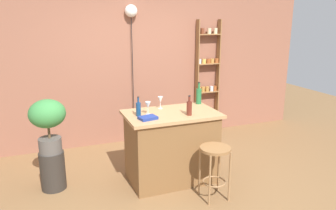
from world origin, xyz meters
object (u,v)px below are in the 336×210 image
at_px(spice_shelf, 208,77).
at_px(bottle_olive_oil, 138,109).
at_px(plant_stool, 53,170).
at_px(wine_glass_center, 160,100).
at_px(potted_plant, 48,120).
at_px(cookbook, 148,118).
at_px(bottle_wine_red, 189,108).
at_px(pendant_globe_light, 131,14).
at_px(bar_stool, 215,160).
at_px(bottle_spirits_clear, 199,96).
at_px(wine_glass_left, 148,105).

relative_size(spice_shelf, bottle_olive_oil, 8.46).
relative_size(plant_stool, wine_glass_center, 3.01).
relative_size(potted_plant, cookbook, 3.23).
bearing_deg(bottle_wine_red, pendant_globe_light, 98.35).
bearing_deg(bar_stool, bottle_spirits_clear, 76.34).
distance_m(cookbook, pendant_globe_light, 2.11).
xyz_separation_m(potted_plant, wine_glass_left, (1.19, -0.27, 0.13)).
bearing_deg(pendant_globe_light, potted_plant, -138.68).
height_order(bar_stool, cookbook, cookbook).
bearing_deg(spice_shelf, potted_plant, -156.60).
xyz_separation_m(bar_stool, cookbook, (-0.67, 0.47, 0.46)).
bearing_deg(plant_stool, cookbook, -22.31).
xyz_separation_m(plant_stool, potted_plant, (0.00, 0.00, 0.67)).
xyz_separation_m(bottle_spirits_clear, wine_glass_center, (-0.59, -0.04, -0.00)).
relative_size(spice_shelf, plant_stool, 4.21).
bearing_deg(bar_stool, bottle_wine_red, 107.02).
distance_m(bottle_spirits_clear, bottle_olive_oil, 0.99).
bearing_deg(bottle_olive_oil, wine_glass_left, 8.86).
relative_size(bar_stool, plant_stool, 1.32).
bearing_deg(cookbook, bottle_wine_red, -13.67).
height_order(bottle_wine_red, wine_glass_left, bottle_wine_red).
bearing_deg(bottle_olive_oil, plant_stool, 164.72).
relative_size(plant_stool, cookbook, 2.35).
xyz_separation_m(potted_plant, bottle_olive_oil, (1.06, -0.29, 0.11)).
distance_m(plant_stool, wine_glass_left, 1.46).
bearing_deg(bar_stool, plant_stool, 152.60).
height_order(spice_shelf, cookbook, spice_shelf).
xyz_separation_m(spice_shelf, pendant_globe_light, (-1.40, 0.02, 1.11)).
relative_size(bar_stool, wine_glass_center, 3.98).
relative_size(bottle_spirits_clear, pendant_globe_light, 0.13).
bearing_deg(wine_glass_left, wine_glass_center, 40.28).
distance_m(plant_stool, wine_glass_center, 1.64).
xyz_separation_m(wine_glass_center, pendant_globe_light, (-0.02, 1.30, 1.12)).
bearing_deg(plant_stool, bottle_wine_red, -16.24).
bearing_deg(potted_plant, cookbook, -22.31).
bearing_deg(potted_plant, wine_glass_left, -12.76).
bearing_deg(wine_glass_center, wine_glass_left, -139.72).
relative_size(bottle_wine_red, bottle_olive_oil, 1.03).
bearing_deg(potted_plant, bottle_olive_oil, -15.28).
distance_m(plant_stool, bottle_olive_oil, 1.35).
relative_size(bar_stool, bottle_olive_oil, 2.65).
distance_m(spice_shelf, bottle_spirits_clear, 1.47).
bearing_deg(wine_glass_center, potted_plant, 177.34).
height_order(bar_stool, wine_glass_center, wine_glass_center).
height_order(bar_stool, plant_stool, bar_stool).
bearing_deg(bar_stool, pendant_globe_light, 100.19).
distance_m(wine_glass_center, cookbook, 0.51).
xyz_separation_m(bottle_wine_red, wine_glass_left, (-0.47, 0.21, 0.02)).
height_order(cookbook, pendant_globe_light, pendant_globe_light).
relative_size(bottle_olive_oil, wine_glass_center, 1.50).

